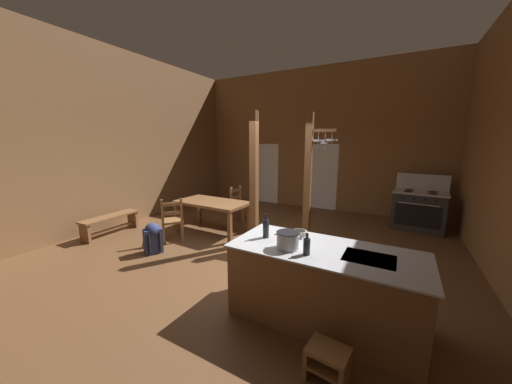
{
  "coord_description": "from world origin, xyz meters",
  "views": [
    {
      "loc": [
        2.39,
        -3.99,
        2.09
      ],
      "look_at": [
        -0.14,
        0.67,
        1.08
      ],
      "focal_mm": 18.26,
      "sensor_mm": 36.0,
      "label": 1
    }
  ],
  "objects_px": {
    "bottle_short_on_counter": "(307,246)",
    "kitchen_island": "(323,285)",
    "step_stool": "(327,361)",
    "bottle_tall_on_counter": "(266,228)",
    "stockpot_on_counter": "(288,240)",
    "bench_along_left_wall": "(110,222)",
    "dining_table": "(212,205)",
    "stove_range": "(419,210)",
    "mixing_bowl_on_counter": "(300,233)",
    "backpack": "(153,237)",
    "ladderback_chair_by_post": "(240,205)",
    "ladderback_chair_near_window": "(172,220)"
  },
  "relations": [
    {
      "from": "dining_table",
      "to": "bottle_tall_on_counter",
      "type": "xyz_separation_m",
      "value": [
        2.33,
        -1.87,
        0.37
      ]
    },
    {
      "from": "backpack",
      "to": "bench_along_left_wall",
      "type": "bearing_deg",
      "value": 171.7
    },
    {
      "from": "dining_table",
      "to": "stockpot_on_counter",
      "type": "relative_size",
      "value": 5.15
    },
    {
      "from": "stove_range",
      "to": "mixing_bowl_on_counter",
      "type": "xyz_separation_m",
      "value": [
        -1.6,
        -4.16,
        0.44
      ]
    },
    {
      "from": "ladderback_chair_near_window",
      "to": "ladderback_chair_by_post",
      "type": "relative_size",
      "value": 1.0
    },
    {
      "from": "kitchen_island",
      "to": "step_stool",
      "type": "bearing_deg",
      "value": -72.0
    },
    {
      "from": "stove_range",
      "to": "ladderback_chair_near_window",
      "type": "distance_m",
      "value": 5.81
    },
    {
      "from": "stove_range",
      "to": "step_stool",
      "type": "bearing_deg",
      "value": -100.18
    },
    {
      "from": "bottle_tall_on_counter",
      "to": "bottle_short_on_counter",
      "type": "distance_m",
      "value": 0.67
    },
    {
      "from": "dining_table",
      "to": "ladderback_chair_by_post",
      "type": "height_order",
      "value": "ladderback_chair_by_post"
    },
    {
      "from": "ladderback_chair_by_post",
      "to": "bottle_tall_on_counter",
      "type": "bearing_deg",
      "value": -52.57
    },
    {
      "from": "kitchen_island",
      "to": "backpack",
      "type": "bearing_deg",
      "value": 173.83
    },
    {
      "from": "backpack",
      "to": "bottle_short_on_counter",
      "type": "height_order",
      "value": "bottle_short_on_counter"
    },
    {
      "from": "bottle_short_on_counter",
      "to": "ladderback_chair_by_post",
      "type": "bearing_deg",
      "value": 132.07
    },
    {
      "from": "stove_range",
      "to": "bottle_tall_on_counter",
      "type": "bearing_deg",
      "value": -113.82
    },
    {
      "from": "ladderback_chair_by_post",
      "to": "bottle_tall_on_counter",
      "type": "distance_m",
      "value": 3.63
    },
    {
      "from": "ladderback_chair_near_window",
      "to": "backpack",
      "type": "relative_size",
      "value": 1.59
    },
    {
      "from": "bench_along_left_wall",
      "to": "backpack",
      "type": "distance_m",
      "value": 1.73
    },
    {
      "from": "bottle_tall_on_counter",
      "to": "stove_range",
      "type": "bearing_deg",
      "value": 66.18
    },
    {
      "from": "stove_range",
      "to": "backpack",
      "type": "bearing_deg",
      "value": -138.04
    },
    {
      "from": "step_stool",
      "to": "bottle_tall_on_counter",
      "type": "height_order",
      "value": "bottle_tall_on_counter"
    },
    {
      "from": "dining_table",
      "to": "bench_along_left_wall",
      "type": "xyz_separation_m",
      "value": [
        -1.96,
        -1.27,
        -0.35
      ]
    },
    {
      "from": "mixing_bowl_on_counter",
      "to": "bottle_tall_on_counter",
      "type": "distance_m",
      "value": 0.46
    },
    {
      "from": "kitchen_island",
      "to": "stockpot_on_counter",
      "type": "height_order",
      "value": "stockpot_on_counter"
    },
    {
      "from": "kitchen_island",
      "to": "bench_along_left_wall",
      "type": "height_order",
      "value": "kitchen_island"
    },
    {
      "from": "step_stool",
      "to": "backpack",
      "type": "height_order",
      "value": "backpack"
    },
    {
      "from": "step_stool",
      "to": "mixing_bowl_on_counter",
      "type": "relative_size",
      "value": 2.11
    },
    {
      "from": "bench_along_left_wall",
      "to": "dining_table",
      "type": "bearing_deg",
      "value": 32.94
    },
    {
      "from": "step_stool",
      "to": "bench_along_left_wall",
      "type": "height_order",
      "value": "bench_along_left_wall"
    },
    {
      "from": "step_stool",
      "to": "ladderback_chair_by_post",
      "type": "bearing_deg",
      "value": 131.24
    },
    {
      "from": "step_stool",
      "to": "bottle_tall_on_counter",
      "type": "xyz_separation_m",
      "value": [
        -1.02,
        0.8,
        0.84
      ]
    },
    {
      "from": "dining_table",
      "to": "mixing_bowl_on_counter",
      "type": "distance_m",
      "value": 3.14
    },
    {
      "from": "bench_along_left_wall",
      "to": "backpack",
      "type": "relative_size",
      "value": 2.19
    },
    {
      "from": "ladderback_chair_near_window",
      "to": "stockpot_on_counter",
      "type": "xyz_separation_m",
      "value": [
        3.1,
        -1.18,
        0.54
      ]
    },
    {
      "from": "stove_range",
      "to": "ladderback_chair_by_post",
      "type": "height_order",
      "value": "stove_range"
    },
    {
      "from": "kitchen_island",
      "to": "bottle_short_on_counter",
      "type": "relative_size",
      "value": 8.95
    },
    {
      "from": "kitchen_island",
      "to": "bottle_short_on_counter",
      "type": "bearing_deg",
      "value": -119.71
    },
    {
      "from": "mixing_bowl_on_counter",
      "to": "stove_range",
      "type": "bearing_deg",
      "value": 68.98
    },
    {
      "from": "bench_along_left_wall",
      "to": "mixing_bowl_on_counter",
      "type": "xyz_separation_m",
      "value": [
        4.66,
        -0.32,
        0.62
      ]
    },
    {
      "from": "step_stool",
      "to": "stockpot_on_counter",
      "type": "bearing_deg",
      "value": 136.52
    },
    {
      "from": "step_stool",
      "to": "ladderback_chair_by_post",
      "type": "relative_size",
      "value": 0.41
    },
    {
      "from": "stove_range",
      "to": "ladderback_chair_by_post",
      "type": "xyz_separation_m",
      "value": [
        -4.14,
        -1.59,
        -0.03
      ]
    },
    {
      "from": "ladderback_chair_by_post",
      "to": "ladderback_chair_near_window",
      "type": "bearing_deg",
      "value": -106.44
    },
    {
      "from": "dining_table",
      "to": "bottle_short_on_counter",
      "type": "height_order",
      "value": "bottle_short_on_counter"
    },
    {
      "from": "bottle_short_on_counter",
      "to": "kitchen_island",
      "type": "bearing_deg",
      "value": 60.29
    },
    {
      "from": "mixing_bowl_on_counter",
      "to": "step_stool",
      "type": "bearing_deg",
      "value": -58.6
    },
    {
      "from": "bottle_tall_on_counter",
      "to": "bench_along_left_wall",
      "type": "bearing_deg",
      "value": 172.08
    },
    {
      "from": "ladderback_chair_by_post",
      "to": "bottle_short_on_counter",
      "type": "distance_m",
      "value": 4.21
    },
    {
      "from": "ladderback_chair_near_window",
      "to": "bench_along_left_wall",
      "type": "height_order",
      "value": "ladderback_chair_near_window"
    },
    {
      "from": "ladderback_chair_by_post",
      "to": "step_stool",
      "type": "bearing_deg",
      "value": -48.76
    }
  ]
}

